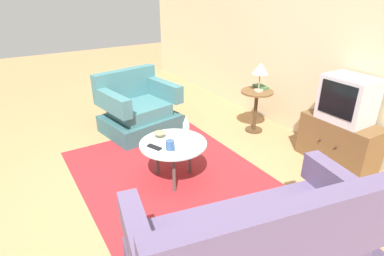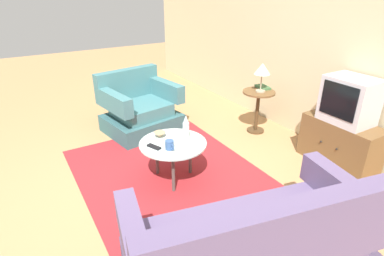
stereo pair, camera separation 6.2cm
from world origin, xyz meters
TOP-DOWN VIEW (x-y plane):
  - ground_plane at (0.00, 0.00)m, footprint 16.00×16.00m
  - back_wall at (0.00, 2.29)m, footprint 9.00×0.12m
  - area_rug at (-0.14, 0.15)m, footprint 2.55×1.90m
  - armchair at (-1.55, 0.34)m, footprint 0.97×1.10m
  - couch at (1.30, 0.02)m, footprint 1.20×1.87m
  - coffee_table at (-0.14, 0.15)m, footprint 0.71×0.71m
  - side_table at (-0.62, 1.75)m, footprint 0.45×0.45m
  - tv_stand at (0.56, 1.99)m, footprint 0.87×0.43m
  - television at (0.56, 1.99)m, footprint 0.52×0.41m
  - table_lamp at (-0.60, 1.76)m, footprint 0.22×0.22m
  - vase at (-0.15, 0.32)m, footprint 0.07×0.07m
  - mug at (-0.03, 0.06)m, footprint 0.14×0.09m
  - bowl at (-0.33, 0.09)m, footprint 0.13×0.13m
  - tv_remote_dark at (-0.15, -0.06)m, footprint 0.17×0.11m
  - book at (-0.70, 1.90)m, footprint 0.25×0.18m

SIDE VIEW (x-z plane):
  - ground_plane at x=0.00m, z-range 0.00..0.00m
  - area_rug at x=-0.14m, z-range 0.00..0.00m
  - tv_stand at x=0.56m, z-range 0.00..0.55m
  - couch at x=1.30m, z-range -0.16..0.76m
  - armchair at x=-1.55m, z-range -0.12..0.73m
  - coffee_table at x=-0.14m, z-range 0.18..0.63m
  - side_table at x=-0.62m, z-range 0.13..0.74m
  - tv_remote_dark at x=-0.15m, z-range 0.45..0.47m
  - bowl at x=-0.33m, z-range 0.45..0.51m
  - mug at x=-0.03m, z-range 0.45..0.54m
  - vase at x=-0.15m, z-range 0.44..0.72m
  - book at x=-0.70m, z-range 0.61..0.64m
  - television at x=0.56m, z-range 0.55..1.06m
  - table_lamp at x=-0.60m, z-range 0.72..1.11m
  - back_wall at x=0.00m, z-range 0.00..2.70m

